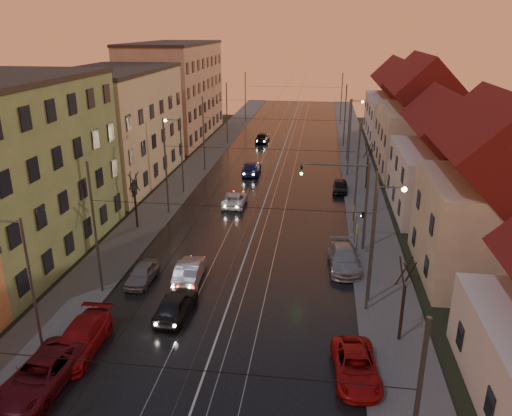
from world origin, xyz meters
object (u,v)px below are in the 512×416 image
at_px(driving_car_1, 190,271).
at_px(parked_left_2, 80,339).
at_px(street_lamp_0, 24,276).
at_px(street_lamp_1, 379,233).
at_px(parked_left_1, 42,374).
at_px(driving_car_2, 235,199).
at_px(driving_car_0, 176,304).
at_px(parked_right_2, 340,187).
at_px(driving_car_3, 251,168).
at_px(driving_car_4, 262,137).
at_px(parked_left_3, 142,274).
at_px(street_lamp_3, 351,124).
at_px(parked_right_1, 344,258).
at_px(street_lamp_2, 178,148).
at_px(traffic_light_mast, 353,195).
at_px(parked_right_0, 356,366).

distance_m(driving_car_1, parked_left_2, 9.41).
bearing_deg(street_lamp_0, street_lamp_1, 23.72).
distance_m(street_lamp_0, parked_left_1, 4.88).
bearing_deg(driving_car_2, driving_car_0, 88.83).
distance_m(street_lamp_0, parked_right_2, 35.12).
relative_size(driving_car_3, parked_left_1, 0.91).
height_order(driving_car_4, parked_left_3, driving_car_4).
xyz_separation_m(parked_left_1, parked_left_3, (1.17, 10.92, -0.12)).
xyz_separation_m(street_lamp_3, parked_right_2, (-1.50, -13.40, -4.24)).
xyz_separation_m(street_lamp_3, driving_car_4, (-12.58, 9.50, -4.11)).
bearing_deg(driving_car_0, driving_car_3, -86.68).
height_order(street_lamp_1, parked_right_2, street_lamp_1).
bearing_deg(street_lamp_1, parked_right_1, 109.57).
distance_m(street_lamp_2, parked_right_1, 22.83).
bearing_deg(driving_car_3, driving_car_2, 87.42).
bearing_deg(parked_left_2, traffic_light_mast, 43.95).
relative_size(parked_left_2, parked_right_0, 1.12).
height_order(traffic_light_mast, parked_left_3, traffic_light_mast).
bearing_deg(parked_right_2, traffic_light_mast, -86.19).
bearing_deg(street_lamp_2, driving_car_2, -25.22).
xyz_separation_m(street_lamp_0, driving_car_0, (6.14, 4.99, -4.13)).
height_order(driving_car_3, parked_right_0, driving_car_3).
relative_size(street_lamp_2, driving_car_0, 1.81).
height_order(street_lamp_3, driving_car_3, street_lamp_3).
relative_size(driving_car_2, parked_right_2, 1.20).
distance_m(street_lamp_3, parked_right_0, 43.66).
distance_m(driving_car_3, parked_right_0, 37.15).
bearing_deg(street_lamp_2, street_lamp_3, 41.31).
bearing_deg(parked_right_2, parked_left_2, -113.96).
relative_size(driving_car_0, driving_car_1, 0.97).
height_order(driving_car_2, parked_right_2, parked_right_2).
distance_m(street_lamp_2, street_lamp_3, 24.24).
bearing_deg(driving_car_2, street_lamp_1, 124.27).
xyz_separation_m(street_lamp_2, driving_car_1, (5.86, -18.60, -4.13)).
bearing_deg(driving_car_3, parked_left_2, 80.81).
relative_size(street_lamp_1, parked_left_2, 1.52).
xyz_separation_m(street_lamp_1, driving_car_0, (-12.07, -3.01, -4.13)).
height_order(driving_car_4, parked_left_2, driving_car_4).
bearing_deg(traffic_light_mast, street_lamp_2, 144.93).
bearing_deg(driving_car_0, traffic_light_mast, -131.11).
height_order(street_lamp_2, parked_left_1, street_lamp_2).
bearing_deg(driving_car_1, driving_car_0, 90.36).
bearing_deg(parked_right_2, street_lamp_3, 85.86).
relative_size(traffic_light_mast, parked_left_2, 1.37).
xyz_separation_m(parked_left_2, parked_right_2, (14.67, 29.79, -0.12)).
distance_m(driving_car_0, parked_left_1, 8.50).
xyz_separation_m(street_lamp_2, parked_left_3, (2.67, -19.22, -4.24)).
height_order(parked_left_1, parked_right_0, parked_left_1).
bearing_deg(street_lamp_0, parked_right_1, 37.76).
relative_size(driving_car_1, driving_car_2, 1.00).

